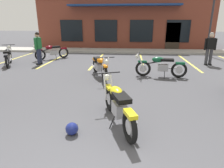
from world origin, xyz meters
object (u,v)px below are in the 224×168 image
object	(u,v)px
motorcycle_foreground_classic	(118,104)
person_in_shorts_foreground	(38,46)
motorcycle_black_cruiser	(100,66)
motorcycle_green_cafe_racer	(160,66)
motorcycle_red_sportbike	(8,56)
helmet_on_pavement	(72,129)
parking_lot_lamp_post	(214,5)
motorcycle_silver_naked	(52,52)
person_in_black_shirt	(210,47)

from	to	relation	value
motorcycle_foreground_classic	person_in_shorts_foreground	bearing A→B (deg)	127.66
motorcycle_black_cruiser	motorcycle_green_cafe_racer	bearing A→B (deg)	6.41
motorcycle_foreground_classic	motorcycle_red_sportbike	xyz separation A→B (m)	(-6.11, 5.60, 0.00)
motorcycle_foreground_classic	helmet_on_pavement	distance (m)	1.10
motorcycle_foreground_classic	motorcycle_green_cafe_racer	xyz separation A→B (m)	(1.47, 4.04, 0.00)
motorcycle_foreground_classic	motorcycle_black_cruiser	size ratio (longest dim) A/B	1.02
parking_lot_lamp_post	motorcycle_red_sportbike	bearing A→B (deg)	-160.50
motorcycle_red_sportbike	motorcycle_silver_naked	xyz separation A→B (m)	(1.61, 1.84, 0.00)
motorcycle_silver_naked	person_in_shorts_foreground	size ratio (longest dim) A/B	1.03
motorcycle_red_sportbike	motorcycle_black_cruiser	bearing A→B (deg)	-19.74
motorcycle_silver_naked	motorcycle_green_cafe_racer	bearing A→B (deg)	-29.60
motorcycle_foreground_classic	motorcycle_green_cafe_racer	distance (m)	4.30
person_in_black_shirt	person_in_shorts_foreground	xyz separation A→B (m)	(-8.87, -0.68, 0.00)
motorcycle_red_sportbike	person_in_black_shirt	size ratio (longest dim) A/B	1.16
motorcycle_black_cruiser	person_in_shorts_foreground	xyz separation A→B (m)	(-3.58, 2.18, 0.49)
motorcycle_green_cafe_racer	person_in_black_shirt	world-z (taller)	person_in_black_shirt
motorcycle_red_sportbike	person_in_shorts_foreground	size ratio (longest dim) A/B	1.16
motorcycle_silver_naked	person_in_shorts_foreground	world-z (taller)	person_in_shorts_foreground
motorcycle_black_cruiser	person_in_black_shirt	size ratio (longest dim) A/B	1.18
motorcycle_black_cruiser	parking_lot_lamp_post	xyz separation A→B (m)	(6.31, 5.87, 2.67)
motorcycle_silver_naked	parking_lot_lamp_post	bearing A→B (deg)	12.68
helmet_on_pavement	motorcycle_silver_naked	bearing A→B (deg)	114.35
motorcycle_red_sportbike	motorcycle_green_cafe_racer	bearing A→B (deg)	-11.59
motorcycle_green_cafe_racer	parking_lot_lamp_post	world-z (taller)	parking_lot_lamp_post
motorcycle_black_cruiser	helmet_on_pavement	xyz separation A→B (m)	(0.11, -4.31, -0.33)
motorcycle_red_sportbike	parking_lot_lamp_post	xyz separation A→B (m)	(11.41, 4.04, 2.67)
person_in_black_shirt	helmet_on_pavement	size ratio (longest dim) A/B	6.44
motorcycle_black_cruiser	motorcycle_green_cafe_racer	world-z (taller)	same
person_in_black_shirt	person_in_shorts_foreground	size ratio (longest dim) A/B	1.00
motorcycle_red_sportbike	motorcycle_black_cruiser	distance (m)	5.43
motorcycle_red_sportbike	motorcycle_silver_naked	size ratio (longest dim) A/B	1.13
motorcycle_red_sportbike	person_in_black_shirt	world-z (taller)	person_in_black_shirt
person_in_black_shirt	parking_lot_lamp_post	world-z (taller)	parking_lot_lamp_post
motorcycle_black_cruiser	motorcycle_green_cafe_racer	xyz separation A→B (m)	(2.47, 0.28, 0.00)
motorcycle_red_sportbike	motorcycle_foreground_classic	bearing A→B (deg)	-42.48
motorcycle_black_cruiser	motorcycle_silver_naked	distance (m)	5.07
motorcycle_black_cruiser	person_in_shorts_foreground	bearing A→B (deg)	148.69
motorcycle_green_cafe_racer	motorcycle_black_cruiser	bearing A→B (deg)	-173.59
person_in_black_shirt	motorcycle_red_sportbike	bearing A→B (deg)	-174.35
motorcycle_green_cafe_racer	person_in_black_shirt	xyz separation A→B (m)	(2.82, 2.58, 0.49)
motorcycle_black_cruiser	parking_lot_lamp_post	bearing A→B (deg)	42.96
motorcycle_foreground_classic	person_in_black_shirt	distance (m)	7.90
motorcycle_red_sportbike	person_in_shorts_foreground	xyz separation A→B (m)	(1.53, 0.34, 0.49)
motorcycle_foreground_classic	person_in_black_shirt	xyz separation A→B (m)	(4.29, 6.62, 0.49)
motorcycle_green_cafe_racer	person_in_shorts_foreground	distance (m)	6.36
motorcycle_green_cafe_racer	helmet_on_pavement	world-z (taller)	motorcycle_green_cafe_racer
person_in_black_shirt	person_in_shorts_foreground	bearing A→B (deg)	-175.60
motorcycle_black_cruiser	person_in_shorts_foreground	size ratio (longest dim) A/B	1.18
motorcycle_silver_naked	motorcycle_green_cafe_racer	world-z (taller)	same
motorcycle_foreground_classic	parking_lot_lamp_post	xyz separation A→B (m)	(5.30, 9.64, 2.67)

